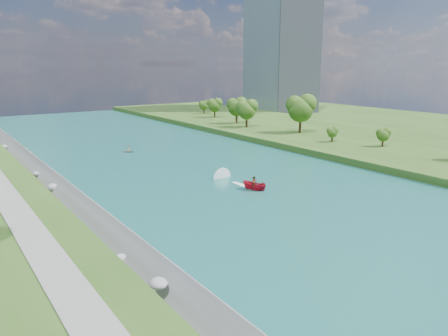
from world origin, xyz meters
TOP-DOWN VIEW (x-y plane):
  - ground at (0.00, 0.00)m, footprint 260.00×260.00m
  - river_water at (0.00, 20.00)m, footprint 55.00×240.00m
  - berm_east at (49.50, 20.00)m, footprint 44.00×240.00m
  - riprap_bank at (-25.84, 18.84)m, footprint 4.19×236.00m
  - riverside_path at (-32.50, 20.00)m, footprint 3.00×200.00m
  - office_tower at (82.50, 95.00)m, footprint 22.00×22.00m
  - trees_east at (39.93, 39.49)m, footprint 14.32×135.61m
  - motorboat at (1.66, 11.29)m, footprint 3.60×18.89m
  - raft at (-2.95, 48.90)m, footprint 3.05×3.16m

SIDE VIEW (x-z plane):
  - ground at x=0.00m, z-range 0.00..0.00m
  - river_water at x=0.00m, z-range 0.00..0.10m
  - raft at x=-2.95m, z-range -0.33..1.22m
  - berm_east at x=49.50m, z-range 0.00..1.50m
  - motorboat at x=1.66m, z-range -0.35..1.87m
  - riprap_bank at x=-25.84m, z-range -0.23..3.82m
  - riverside_path at x=-32.50m, z-range 3.50..3.60m
  - trees_east at x=39.93m, z-range 0.18..12.05m
  - office_tower at x=82.50m, z-range 0.00..60.00m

